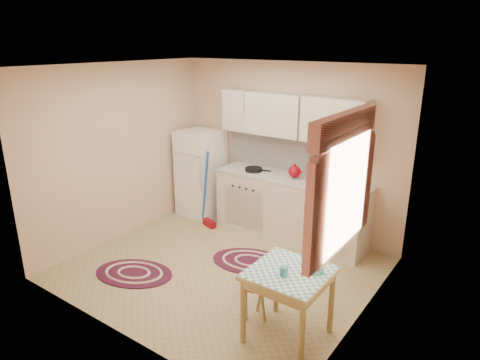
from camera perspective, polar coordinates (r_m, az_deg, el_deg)
name	(u,v)px	position (r m, az deg, el deg)	size (l,w,h in m)	color
room_shell	(243,144)	(5.10, 0.37, 4.80)	(3.64, 3.60, 2.52)	tan
fridge	(201,173)	(7.02, -5.23, 0.91)	(0.65, 0.60, 1.40)	white
broom	(209,190)	(6.53, -4.22, -1.34)	(0.28, 0.12, 1.20)	blue
base_cabinets	(290,209)	(6.26, 6.73, -3.85)	(2.25, 0.60, 0.88)	beige
countertop	(292,179)	(6.11, 6.89, 0.15)	(2.27, 0.62, 0.04)	#B5B1AB
frying_pan	(254,169)	(6.35, 1.84, 1.42)	(0.26, 0.26, 0.05)	black
red_kettle	(295,171)	(6.05, 7.28, 1.14)	(0.19, 0.17, 0.19)	maroon
red_canister	(320,178)	(5.89, 10.57, 0.33)	(0.11, 0.11, 0.16)	maroon
table	(288,305)	(4.29, 6.41, -16.22)	(0.72, 0.72, 0.72)	tan
stool	(256,300)	(4.60, 2.19, -15.70)	(0.31, 0.31, 0.42)	maroon
coffee_pot	(318,258)	(4.03, 10.31, -10.26)	(0.16, 0.13, 0.31)	teal
mug	(284,272)	(4.00, 5.89, -12.04)	(0.08, 0.08, 0.10)	teal
rug_center	(251,261)	(5.71, 1.45, -10.80)	(1.04, 0.69, 0.02)	maroon
rug_left	(134,273)	(5.61, -13.95, -11.97)	(1.00, 0.67, 0.02)	maroon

